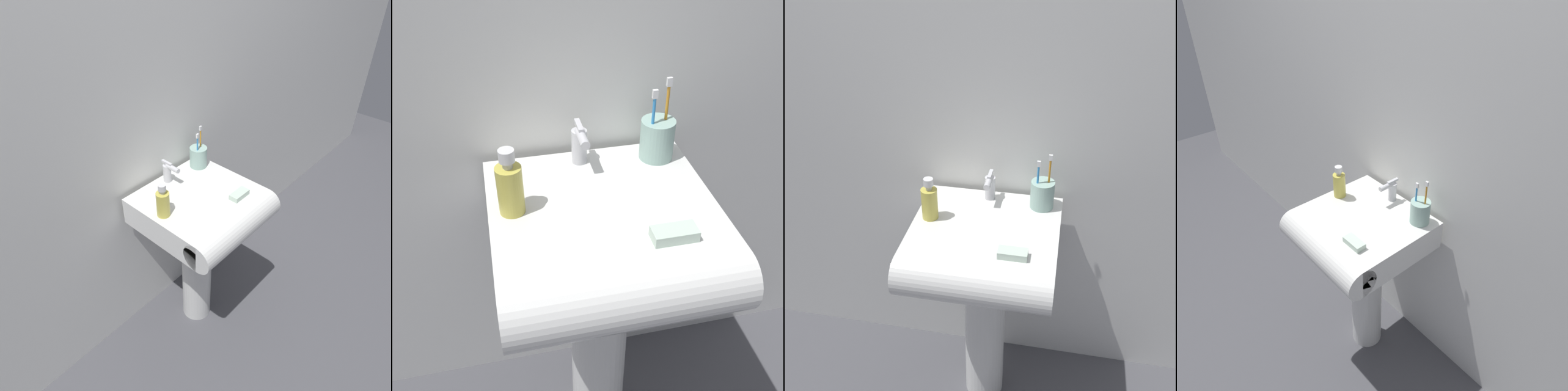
# 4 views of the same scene
# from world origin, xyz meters

# --- Properties ---
(sink_pedestal) EXTENTS (0.15, 0.15, 0.68)m
(sink_pedestal) POSITION_xyz_m (0.00, 0.00, 0.34)
(sink_pedestal) COLOR white
(sink_pedestal) RESTS_ON ground
(sink_basin) EXTENTS (0.48, 0.49, 0.13)m
(sink_basin) POSITION_xyz_m (0.00, -0.05, 0.75)
(sink_basin) COLOR white
(sink_basin) RESTS_ON sink_pedestal
(faucet) EXTENTS (0.04, 0.10, 0.10)m
(faucet) POSITION_xyz_m (-0.01, 0.16, 0.87)
(faucet) COLOR silver
(faucet) RESTS_ON sink_basin
(toothbrush_cup) EXTENTS (0.08, 0.08, 0.20)m
(toothbrush_cup) POSITION_xyz_m (0.17, 0.14, 0.86)
(toothbrush_cup) COLOR #99BFB2
(toothbrush_cup) RESTS_ON sink_basin
(soap_bottle) EXTENTS (0.05, 0.05, 0.15)m
(soap_bottle) POSITION_xyz_m (-0.19, 0.01, 0.87)
(soap_bottle) COLOR gold
(soap_bottle) RESTS_ON sink_basin
(bar_soap) EXTENTS (0.09, 0.04, 0.02)m
(bar_soap) POSITION_xyz_m (0.11, -0.14, 0.82)
(bar_soap) COLOR silver
(bar_soap) RESTS_ON sink_basin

